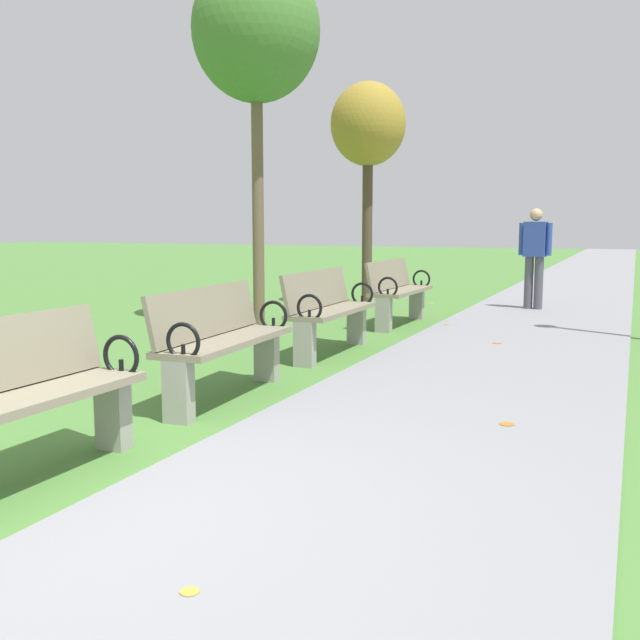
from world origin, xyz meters
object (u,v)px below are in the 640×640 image
object	(u,v)px
park_bench_1	(10,398)
tree_2	(256,33)
park_bench_3	(328,309)
pedestrian_walking	(535,253)
park_bench_2	(221,339)
tree_3	(368,128)
park_bench_4	(398,290)

from	to	relation	value
park_bench_1	tree_2	bearing A→B (deg)	106.53
park_bench_3	pedestrian_walking	distance (m)	5.29
park_bench_1	park_bench_2	bearing A→B (deg)	90.00
park_bench_3	tree_3	xyz separation A→B (m)	(-1.21, 4.57, 2.50)
park_bench_3	tree_2	size ratio (longest dim) A/B	0.33
pedestrian_walking	park_bench_4	bearing A→B (deg)	-120.21
park_bench_3	pedestrian_walking	xyz separation A→B (m)	(1.50, 5.05, 0.44)
tree_3	park_bench_4	bearing A→B (deg)	-59.99
park_bench_4	tree_3	distance (m)	3.47
tree_3	pedestrian_walking	size ratio (longest dim) A/B	2.30
tree_3	park_bench_3	bearing A→B (deg)	-75.22
park_bench_2	park_bench_3	bearing A→B (deg)	90.00
park_bench_4	tree_2	distance (m)	3.97
tree_3	pedestrian_walking	world-z (taller)	tree_3
park_bench_4	park_bench_1	bearing A→B (deg)	-90.00
park_bench_1	park_bench_3	xyz separation A→B (m)	(-0.00, 4.35, 0.00)
tree_2	tree_3	size ratio (longest dim) A/B	1.32
park_bench_1	tree_3	size ratio (longest dim) A/B	0.43
park_bench_2	park_bench_3	world-z (taller)	same
park_bench_1	tree_2	xyz separation A→B (m)	(-1.85, 6.22, 3.46)
park_bench_4	tree_3	bearing A→B (deg)	120.01
park_bench_3	park_bench_4	size ratio (longest dim) A/B	1.00
park_bench_3	pedestrian_walking	size ratio (longest dim) A/B	0.99
park_bench_1	park_bench_2	xyz separation A→B (m)	(0.00, 2.14, 0.00)
pedestrian_walking	tree_2	bearing A→B (deg)	-136.37
park_bench_1	park_bench_4	size ratio (longest dim) A/B	1.00
park_bench_1	park_bench_2	distance (m)	2.14
pedestrian_walking	park_bench_3	bearing A→B (deg)	-106.49
tree_2	park_bench_1	bearing A→B (deg)	-73.47
park_bench_1	park_bench_3	distance (m)	4.35
tree_3	pedestrian_walking	distance (m)	3.43
park_bench_1	pedestrian_walking	size ratio (longest dim) A/B	0.99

